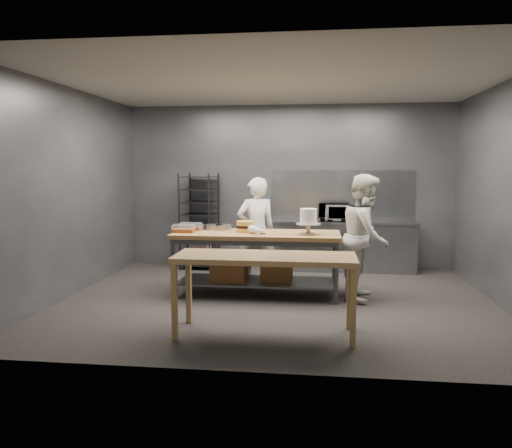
% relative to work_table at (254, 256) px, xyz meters
% --- Properties ---
extents(ground, '(6.00, 6.00, 0.00)m').
position_rel_work_table_xyz_m(ground, '(0.37, -0.26, -0.57)').
color(ground, black).
rests_on(ground, ground).
extents(back_wall, '(6.00, 0.04, 3.00)m').
position_rel_work_table_xyz_m(back_wall, '(0.37, 2.24, 0.93)').
color(back_wall, '#4C4F54').
rests_on(back_wall, ground).
extents(work_table, '(2.40, 0.90, 0.92)m').
position_rel_work_table_xyz_m(work_table, '(0.00, 0.00, 0.00)').
color(work_table, olive).
rests_on(work_table, ground).
extents(near_counter, '(2.00, 0.70, 0.90)m').
position_rel_work_table_xyz_m(near_counter, '(0.34, -1.70, 0.24)').
color(near_counter, olive).
rests_on(near_counter, ground).
extents(back_counter, '(2.60, 0.60, 0.90)m').
position_rel_work_table_xyz_m(back_counter, '(1.37, 1.92, -0.12)').
color(back_counter, slate).
rests_on(back_counter, ground).
extents(splashback_panel, '(2.60, 0.02, 0.90)m').
position_rel_work_table_xyz_m(splashback_panel, '(1.37, 2.22, 0.78)').
color(splashback_panel, slate).
rests_on(splashback_panel, back_counter).
extents(speed_rack, '(0.65, 0.70, 1.75)m').
position_rel_work_table_xyz_m(speed_rack, '(-1.24, 1.84, 0.28)').
color(speed_rack, black).
rests_on(speed_rack, ground).
extents(chef_behind, '(0.73, 0.61, 1.70)m').
position_rel_work_table_xyz_m(chef_behind, '(-0.05, 0.72, 0.28)').
color(chef_behind, white).
rests_on(chef_behind, ground).
extents(chef_right, '(0.84, 0.98, 1.77)m').
position_rel_work_table_xyz_m(chef_right, '(1.60, 0.01, 0.31)').
color(chef_right, silver).
rests_on(chef_right, ground).
extents(microwave, '(0.54, 0.37, 0.30)m').
position_rel_work_table_xyz_m(microwave, '(1.21, 1.92, 0.48)').
color(microwave, black).
rests_on(microwave, back_counter).
extents(frosted_cake_stand, '(0.34, 0.34, 0.37)m').
position_rel_work_table_xyz_m(frosted_cake_stand, '(0.79, -0.11, 0.58)').
color(frosted_cake_stand, '#B6AC92').
rests_on(frosted_cake_stand, work_table).
extents(layer_cake, '(0.26, 0.26, 0.16)m').
position_rel_work_table_xyz_m(layer_cake, '(-0.13, 0.04, 0.43)').
color(layer_cake, '#EFB34C').
rests_on(layer_cake, work_table).
extents(cake_pans, '(0.66, 0.31, 0.07)m').
position_rel_work_table_xyz_m(cake_pans, '(-0.69, 0.24, 0.39)').
color(cake_pans, gray).
rests_on(cake_pans, work_table).
extents(piping_bag, '(0.34, 0.37, 0.12)m').
position_rel_work_table_xyz_m(piping_bag, '(0.10, -0.24, 0.41)').
color(piping_bag, silver).
rests_on(piping_bag, work_table).
extents(offset_spatula, '(0.36, 0.02, 0.02)m').
position_rel_work_table_xyz_m(offset_spatula, '(0.24, -0.16, 0.35)').
color(offset_spatula, slate).
rests_on(offset_spatula, work_table).
extents(pastry_clamshells, '(0.35, 0.46, 0.11)m').
position_rel_work_table_xyz_m(pastry_clamshells, '(-0.99, 0.02, 0.40)').
color(pastry_clamshells, '#93521D').
rests_on(pastry_clamshells, work_table).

